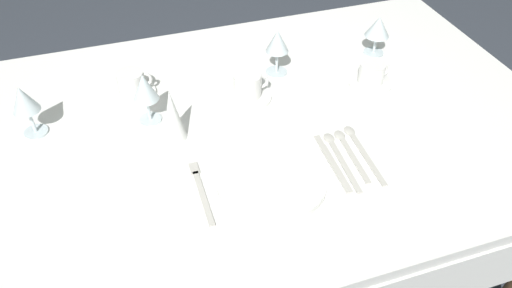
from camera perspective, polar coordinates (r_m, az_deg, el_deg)
name	(u,v)px	position (r m, az deg, el deg)	size (l,w,h in m)	color
ground_plane	(245,272)	(1.89, -1.34, -15.00)	(6.00, 6.00, 0.00)	#383D47
dining_table	(241,145)	(1.39, -1.77, -0.17)	(1.80, 1.11, 0.74)	white
dinner_plate	(271,179)	(1.16, 1.82, -4.19)	(0.27, 0.27, 0.02)	white
fork_outer	(201,190)	(1.16, -6.60, -5.44)	(0.02, 0.21, 0.00)	beige
dinner_knife	(333,164)	(1.23, 9.18, -2.37)	(0.02, 0.21, 0.00)	beige
spoon_soup	(338,154)	(1.25, 9.77, -1.23)	(0.03, 0.22, 0.01)	beige
spoon_dessert	(348,149)	(1.27, 10.92, -0.58)	(0.03, 0.20, 0.01)	beige
spoon_tea	(360,147)	(1.28, 12.31, -0.39)	(0.03, 0.23, 0.01)	beige
saucer_left	(370,83)	(1.52, 13.42, 7.13)	(0.13, 0.13, 0.01)	white
coffee_cup_left	(372,73)	(1.50, 13.70, 8.28)	(0.10, 0.08, 0.06)	white
saucer_right	(248,96)	(1.42, -1.00, 5.74)	(0.14, 0.14, 0.01)	white
coffee_cup_right	(248,85)	(1.40, -0.96, 7.08)	(0.11, 0.08, 0.07)	white
saucer_far	(133,94)	(1.48, -14.42, 5.82)	(0.13, 0.13, 0.01)	white
coffee_cup_far	(132,83)	(1.46, -14.61, 7.08)	(0.10, 0.08, 0.07)	white
wine_glass_centre	(24,101)	(1.37, -25.98, 4.59)	(0.07, 0.07, 0.15)	silver
wine_glass_left	(277,44)	(1.48, 2.57, 11.89)	(0.07, 0.07, 0.15)	silver
wine_glass_right	(378,28)	(1.63, 14.35, 13.24)	(0.08, 0.08, 0.13)	silver
wine_glass_far	(145,89)	(1.31, -13.14, 6.37)	(0.07, 0.07, 0.15)	silver
napkin_folded	(172,115)	(1.26, -9.98, 3.46)	(0.06, 0.06, 0.15)	white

